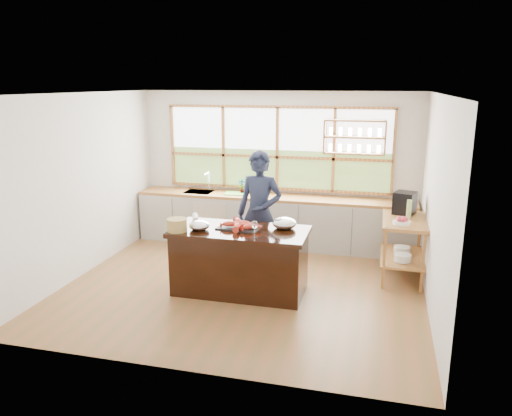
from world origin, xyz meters
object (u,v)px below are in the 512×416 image
(cook, at_px, (260,214))
(wicker_basket, at_px, (177,225))
(island, at_px, (240,261))
(espresso_machine, at_px, (405,203))

(cook, xyz_separation_m, wicker_basket, (-0.89, -1.01, 0.05))
(island, height_order, cook, cook)
(island, bearing_deg, espresso_machine, 33.23)
(wicker_basket, bearing_deg, espresso_machine, 29.77)
(wicker_basket, bearing_deg, cook, 48.72)
(cook, distance_m, wicker_basket, 1.35)
(island, xyz_separation_m, wicker_basket, (-0.80, -0.27, 0.53))
(cook, relative_size, espresso_machine, 5.60)
(espresso_machine, bearing_deg, cook, -143.07)
(island, relative_size, cook, 0.98)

